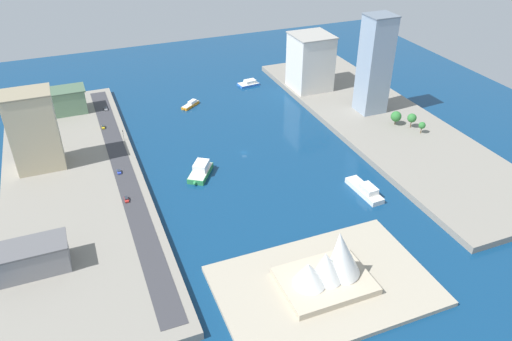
{
  "coord_description": "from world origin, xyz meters",
  "views": [
    {
      "loc": [
        87.75,
        237.24,
        146.15
      ],
      "look_at": [
        5.04,
        31.17,
        6.87
      ],
      "focal_mm": 34.91,
      "sensor_mm": 36.0,
      "label": 1
    }
  ],
  "objects_px": {
    "traffic_light_waterfront": "(123,133)",
    "opera_landmark": "(328,267)",
    "water_taxi_orange": "(191,105)",
    "pickup_red": "(126,199)",
    "hatchback_blue": "(119,172)",
    "sedan_silver": "(106,108)",
    "tower_tall_glass": "(375,65)",
    "hotel_broad_white": "(310,62)",
    "ferry_white_commuter": "(365,190)",
    "warehouse_low_gray": "(28,259)",
    "ferry_green_doubledeck": "(201,171)",
    "taxi_yellow_cab": "(103,127)",
    "terminal_long_green": "(52,103)",
    "catamaran_blue": "(249,83)",
    "office_block_beige": "(34,131)"
  },
  "relations": [
    {
      "from": "catamaran_blue",
      "to": "terminal_long_green",
      "type": "height_order",
      "value": "terminal_long_green"
    },
    {
      "from": "sedan_silver",
      "to": "opera_landmark",
      "type": "height_order",
      "value": "opera_landmark"
    },
    {
      "from": "ferry_green_doubledeck",
      "to": "catamaran_blue",
      "type": "distance_m",
      "value": 129.41
    },
    {
      "from": "catamaran_blue",
      "to": "traffic_light_waterfront",
      "type": "height_order",
      "value": "traffic_light_waterfront"
    },
    {
      "from": "tower_tall_glass",
      "to": "taxi_yellow_cab",
      "type": "distance_m",
      "value": 175.86
    },
    {
      "from": "hotel_broad_white",
      "to": "catamaran_blue",
      "type": "bearing_deg",
      "value": -38.4
    },
    {
      "from": "traffic_light_waterfront",
      "to": "opera_landmark",
      "type": "bearing_deg",
      "value": 110.7
    },
    {
      "from": "pickup_red",
      "to": "office_block_beige",
      "type": "bearing_deg",
      "value": -53.38
    },
    {
      "from": "office_block_beige",
      "to": "terminal_long_green",
      "type": "xyz_separation_m",
      "value": [
        -9.23,
        -67.13,
        -13.67
      ]
    },
    {
      "from": "tower_tall_glass",
      "to": "traffic_light_waterfront",
      "type": "relative_size",
      "value": 9.72
    },
    {
      "from": "ferry_white_commuter",
      "to": "traffic_light_waterfront",
      "type": "relative_size",
      "value": 4.2
    },
    {
      "from": "hotel_broad_white",
      "to": "opera_landmark",
      "type": "height_order",
      "value": "hotel_broad_white"
    },
    {
      "from": "office_block_beige",
      "to": "ferry_white_commuter",
      "type": "bearing_deg",
      "value": 151.2
    },
    {
      "from": "traffic_light_waterfront",
      "to": "catamaran_blue",
      "type": "bearing_deg",
      "value": -149.95
    },
    {
      "from": "ferry_green_doubledeck",
      "to": "taxi_yellow_cab",
      "type": "height_order",
      "value": "ferry_green_doubledeck"
    },
    {
      "from": "ferry_white_commuter",
      "to": "traffic_light_waterfront",
      "type": "height_order",
      "value": "traffic_light_waterfront"
    },
    {
      "from": "terminal_long_green",
      "to": "sedan_silver",
      "type": "relative_size",
      "value": 8.79
    },
    {
      "from": "ferry_white_commuter",
      "to": "hatchback_blue",
      "type": "relative_size",
      "value": 6.35
    },
    {
      "from": "catamaran_blue",
      "to": "office_block_beige",
      "type": "height_order",
      "value": "office_block_beige"
    },
    {
      "from": "warehouse_low_gray",
      "to": "pickup_red",
      "type": "relative_size",
      "value": 6.3
    },
    {
      "from": "hatchback_blue",
      "to": "warehouse_low_gray",
      "type": "bearing_deg",
      "value": 54.36
    },
    {
      "from": "pickup_red",
      "to": "water_taxi_orange",
      "type": "bearing_deg",
      "value": -120.64
    },
    {
      "from": "ferry_green_doubledeck",
      "to": "warehouse_low_gray",
      "type": "relative_size",
      "value": 0.67
    },
    {
      "from": "tower_tall_glass",
      "to": "water_taxi_orange",
      "type": "bearing_deg",
      "value": -28.38
    },
    {
      "from": "terminal_long_green",
      "to": "tower_tall_glass",
      "type": "distance_m",
      "value": 210.08
    },
    {
      "from": "warehouse_low_gray",
      "to": "opera_landmark",
      "type": "relative_size",
      "value": 0.88
    },
    {
      "from": "hotel_broad_white",
      "to": "ferry_white_commuter",
      "type": "bearing_deg",
      "value": 75.51
    },
    {
      "from": "catamaran_blue",
      "to": "taxi_yellow_cab",
      "type": "height_order",
      "value": "taxi_yellow_cab"
    },
    {
      "from": "sedan_silver",
      "to": "opera_landmark",
      "type": "relative_size",
      "value": 0.14
    },
    {
      "from": "office_block_beige",
      "to": "warehouse_low_gray",
      "type": "bearing_deg",
      "value": 85.2
    },
    {
      "from": "tower_tall_glass",
      "to": "pickup_red",
      "type": "distance_m",
      "value": 176.71
    },
    {
      "from": "office_block_beige",
      "to": "taxi_yellow_cab",
      "type": "distance_m",
      "value": 54.2
    },
    {
      "from": "ferry_white_commuter",
      "to": "traffic_light_waterfront",
      "type": "xyz_separation_m",
      "value": [
        106.39,
        -97.56,
        5.72
      ]
    },
    {
      "from": "office_block_beige",
      "to": "sedan_silver",
      "type": "distance_m",
      "value": 76.84
    },
    {
      "from": "catamaran_blue",
      "to": "tower_tall_glass",
      "type": "relative_size",
      "value": 0.27
    },
    {
      "from": "sedan_silver",
      "to": "ferry_green_doubledeck",
      "type": "bearing_deg",
      "value": 111.27
    },
    {
      "from": "ferry_green_doubledeck",
      "to": "hatchback_blue",
      "type": "height_order",
      "value": "ferry_green_doubledeck"
    },
    {
      "from": "sedan_silver",
      "to": "hatchback_blue",
      "type": "relative_size",
      "value": 1.16
    },
    {
      "from": "terminal_long_green",
      "to": "opera_landmark",
      "type": "distance_m",
      "value": 222.26
    },
    {
      "from": "ferry_white_commuter",
      "to": "ferry_green_doubledeck",
      "type": "bearing_deg",
      "value": -33.58
    },
    {
      "from": "hotel_broad_white",
      "to": "pickup_red",
      "type": "bearing_deg",
      "value": 32.47
    },
    {
      "from": "ferry_green_doubledeck",
      "to": "ferry_white_commuter",
      "type": "xyz_separation_m",
      "value": [
        -73.28,
        48.64,
        -0.38
      ]
    },
    {
      "from": "water_taxi_orange",
      "to": "hatchback_blue",
      "type": "distance_m",
      "value": 96.72
    },
    {
      "from": "catamaran_blue",
      "to": "opera_landmark",
      "type": "xyz_separation_m",
      "value": [
        47.2,
        208.37,
        9.36
      ]
    },
    {
      "from": "office_block_beige",
      "to": "warehouse_low_gray",
      "type": "height_order",
      "value": "office_block_beige"
    },
    {
      "from": "taxi_yellow_cab",
      "to": "hatchback_blue",
      "type": "height_order",
      "value": "taxi_yellow_cab"
    },
    {
      "from": "water_taxi_orange",
      "to": "pickup_red",
      "type": "height_order",
      "value": "pickup_red"
    },
    {
      "from": "catamaran_blue",
      "to": "hatchback_blue",
      "type": "bearing_deg",
      "value": 40.72
    },
    {
      "from": "ferry_white_commuter",
      "to": "pickup_red",
      "type": "xyz_separation_m",
      "value": [
        115.4,
        -34.01,
        2.3
      ]
    },
    {
      "from": "warehouse_low_gray",
      "to": "traffic_light_waterfront",
      "type": "height_order",
      "value": "warehouse_low_gray"
    }
  ]
}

